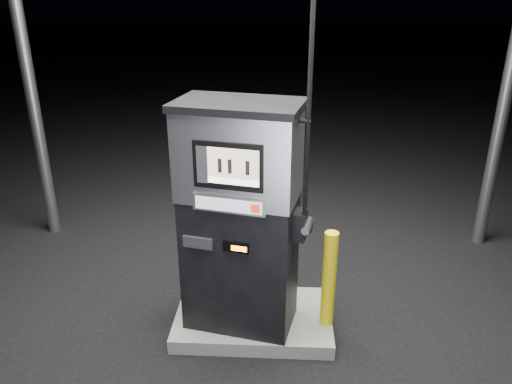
{
  "coord_description": "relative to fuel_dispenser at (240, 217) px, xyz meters",
  "views": [
    {
      "loc": [
        0.26,
        -4.27,
        3.32
      ],
      "look_at": [
        0.02,
        0.0,
        1.51
      ],
      "focal_mm": 35.0,
      "sensor_mm": 36.0,
      "label": 1
    }
  ],
  "objects": [
    {
      "name": "ground",
      "position": [
        0.12,
        0.1,
        -1.3
      ],
      "size": [
        80.0,
        80.0,
        0.0
      ],
      "primitive_type": "plane",
      "color": "black",
      "rests_on": "ground"
    },
    {
      "name": "pump_island",
      "position": [
        0.12,
        0.1,
        -1.22
      ],
      "size": [
        1.6,
        1.0,
        0.15
      ],
      "primitive_type": "cube",
      "color": "#5E5E5A",
      "rests_on": "ground"
    },
    {
      "name": "fuel_dispenser",
      "position": [
        0.0,
        0.0,
        0.0
      ],
      "size": [
        1.29,
        0.88,
        4.64
      ],
      "rotation": [
        0.0,
        0.0,
        -0.21
      ],
      "color": "black",
      "rests_on": "pump_island"
    },
    {
      "name": "bollard_left",
      "position": [
        -0.51,
        -0.03,
        -0.67
      ],
      "size": [
        0.14,
        0.14,
        0.96
      ],
      "primitive_type": "cylinder",
      "rotation": [
        0.0,
        0.0,
        0.14
      ],
      "color": "yellow",
      "rests_on": "pump_island"
    },
    {
      "name": "bollard_right",
      "position": [
        0.86,
        -0.01,
        -0.64
      ],
      "size": [
        0.18,
        0.18,
        1.01
      ],
      "primitive_type": "cylinder",
      "rotation": [
        0.0,
        0.0,
        -0.38
      ],
      "color": "yellow",
      "rests_on": "pump_island"
    }
  ]
}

